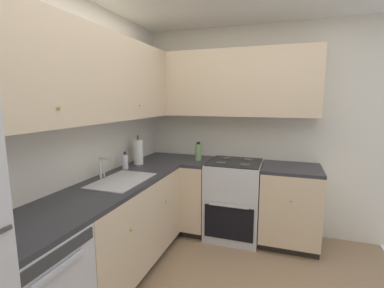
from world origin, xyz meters
name	(u,v)px	position (x,y,z in m)	size (l,w,h in m)	color
wall_back	(50,149)	(0.00, 1.43, 1.26)	(3.68, 0.05, 2.51)	silver
wall_right	(258,131)	(1.82, 0.00, 1.26)	(0.05, 2.91, 2.51)	silver
lower_cabinets_back	(122,228)	(0.45, 1.11, 0.44)	(1.49, 0.62, 0.87)	beige
countertop_back	(120,182)	(0.44, 1.11, 0.89)	(2.70, 0.60, 0.04)	#2D2D33
lower_cabinets_right	(261,204)	(1.50, -0.09, 0.44)	(0.62, 1.52, 0.87)	beige
countertop_right	(263,166)	(1.49, -0.09, 0.89)	(0.60, 1.52, 0.03)	#2D2D33
oven_range	(234,198)	(1.51, 0.23, 0.46)	(0.68, 0.62, 1.06)	silver
upper_cabinets_back	(89,77)	(0.28, 1.25, 1.83)	(2.38, 0.34, 0.76)	beige
upper_cabinets_right	(227,84)	(1.63, 0.37, 1.83)	(0.32, 2.07, 0.76)	beige
sink	(122,185)	(0.44, 1.08, 0.87)	(0.62, 0.40, 0.10)	#B7B7BC
faucet	(103,166)	(0.44, 1.28, 1.03)	(0.07, 0.16, 0.21)	silver
soap_bottle	(125,161)	(0.83, 1.29, 0.99)	(0.06, 0.06, 0.19)	silver
paper_towel_roll	(138,152)	(1.07, 1.27, 1.05)	(0.11, 0.11, 0.34)	white
oil_bottle	(198,152)	(1.49, 0.68, 1.01)	(0.08, 0.08, 0.22)	#729E66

